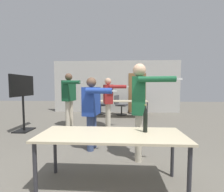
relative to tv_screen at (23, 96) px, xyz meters
The scene contains 12 objects.
back_wall 4.49m from the tv_screen, 51.55° to the left, with size 6.62×0.12×2.71m.
conference_table_near 3.77m from the tv_screen, 40.39° to the right, with size 1.95×0.68×0.74m.
conference_table_far 3.69m from the tv_screen, 35.77° to the left, with size 2.38×0.68×0.74m.
tv_screen is the anchor object (origin of this frame).
person_right_polo 1.38m from the tv_screen, 26.08° to the left, with size 0.78×0.83×1.82m.
person_far_watching 2.66m from the tv_screen, 27.03° to the right, with size 0.73×0.78×1.57m.
person_left_plaid 3.71m from the tv_screen, 25.94° to the right, with size 0.77×0.69×1.79m.
person_near_casual 2.65m from the tv_screen, 12.98° to the left, with size 0.87×0.68×1.65m.
office_chair_side_rolled 3.58m from the tv_screen, 56.73° to the left, with size 0.65×0.61×0.91m.
office_chair_mid_tucked 4.11m from the tv_screen, 42.87° to the left, with size 0.66×0.62×0.94m.
office_chair_far_right 4.93m from the tv_screen, 37.72° to the left, with size 0.55×0.52×0.91m.
beer_bottle 4.06m from the tv_screen, 35.15° to the right, with size 0.06×0.06×0.38m.
Camera 1 is at (0.21, -1.50, 1.38)m, focal length 24.00 mm.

